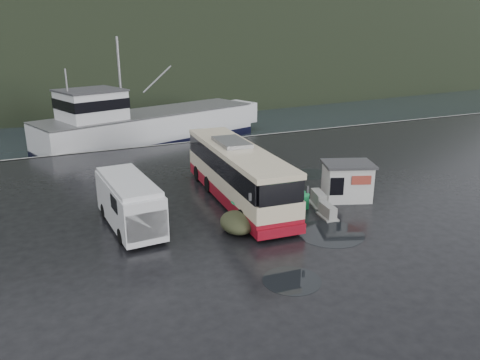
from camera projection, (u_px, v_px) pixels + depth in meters
name	position (u px, v px, depth m)	size (l,w,h in m)	color
ground	(241.00, 220.00, 27.05)	(160.00, 160.00, 0.00)	black
harbor_water	(66.00, 72.00, 122.36)	(300.00, 180.00, 0.02)	black
quay_edge	(154.00, 146.00, 44.38)	(160.00, 0.60, 1.50)	#999993
headland	(62.00, 51.00, 247.61)	(780.00, 540.00, 570.00)	black
coach_bus	(237.00, 200.00, 30.24)	(3.27, 13.22, 3.74)	beige
white_van	(131.00, 226.00, 26.14)	(2.31, 6.72, 2.81)	silver
waste_bin_left	(244.00, 218.00, 27.27)	(1.06, 1.06, 1.48)	#178242
waste_bin_right	(298.00, 208.00, 28.84)	(0.96, 0.96, 1.34)	#178242
dome_tent	(237.00, 231.00, 25.53)	(1.86, 2.60, 1.02)	#363A23
ticket_kiosk	(346.00, 199.00, 30.40)	(3.12, 2.37, 2.44)	silver
jersey_barrier_a	(327.00, 217.00, 27.41)	(0.78, 1.57, 0.78)	#999993
jersey_barrier_b	(318.00, 205.00, 29.29)	(0.88, 1.77, 0.88)	#999993
fishing_trawler	(151.00, 131.00, 50.74)	(28.61, 6.25, 11.45)	silver
puddles	(316.00, 218.00, 27.29)	(12.28, 15.94, 0.01)	black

